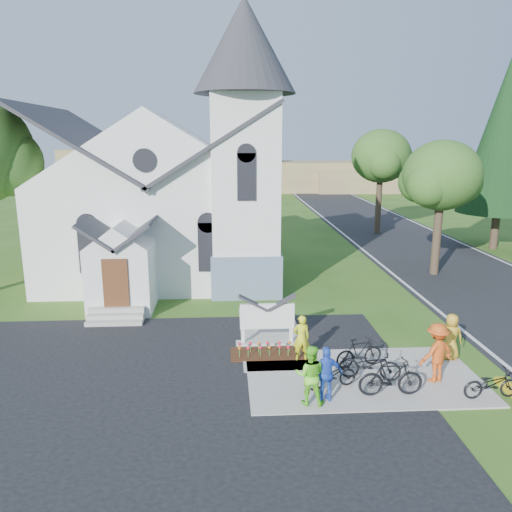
{
  "coord_description": "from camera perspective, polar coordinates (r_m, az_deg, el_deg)",
  "views": [
    {
      "loc": [
        -2.57,
        -13.2,
        7.09
      ],
      "look_at": [
        -1.48,
        5.0,
        2.79
      ],
      "focal_mm": 35.0,
      "sensor_mm": 36.0,
      "label": 1
    }
  ],
  "objects": [
    {
      "name": "ground",
      "position": [
        15.2,
        6.95,
        -14.63
      ],
      "size": [
        120.0,
        120.0,
        0.0
      ],
      "primitive_type": "plane",
      "color": "#305919",
      "rests_on": "ground"
    },
    {
      "name": "parking_lot",
      "position": [
        13.97,
        -22.55,
        -18.3
      ],
      "size": [
        20.0,
        16.0,
        0.02
      ],
      "primitive_type": "cube",
      "color": "black",
      "rests_on": "ground"
    },
    {
      "name": "road",
      "position": [
        31.68,
        20.06,
        -0.46
      ],
      "size": [
        8.0,
        90.0,
        0.02
      ],
      "primitive_type": "cube",
      "color": "black",
      "rests_on": "ground"
    },
    {
      "name": "sidewalk",
      "position": [
        15.94,
        12.09,
        -13.35
      ],
      "size": [
        7.0,
        4.0,
        0.05
      ],
      "primitive_type": "cube",
      "color": "#9C988D",
      "rests_on": "ground"
    },
    {
      "name": "church",
      "position": [
        25.91,
        -9.97,
        9.0
      ],
      "size": [
        12.35,
        12.0,
        13.0
      ],
      "color": "white",
      "rests_on": "ground"
    },
    {
      "name": "church_sign",
      "position": [
        17.54,
        1.29,
        -6.96
      ],
      "size": [
        2.2,
        0.4,
        1.7
      ],
      "color": "#9C988D",
      "rests_on": "ground"
    },
    {
      "name": "flower_bed",
      "position": [
        17.08,
        1.52,
        -11.12
      ],
      "size": [
        2.6,
        1.1,
        0.07
      ],
      "primitive_type": "cube",
      "color": "#351A0E",
      "rests_on": "ground"
    },
    {
      "name": "tree_road_near",
      "position": [
        27.59,
        20.48,
        8.54
      ],
      "size": [
        4.0,
        4.0,
        7.05
      ],
      "color": "#39291F",
      "rests_on": "ground"
    },
    {
      "name": "tree_road_mid",
      "position": [
        38.98,
        14.11,
        10.96
      ],
      "size": [
        4.4,
        4.4,
        7.8
      ],
      "color": "#39291F",
      "rests_on": "ground"
    },
    {
      "name": "conifer",
      "position": [
        35.81,
        26.63,
        12.39
      ],
      "size": [
        5.2,
        5.2,
        12.4
      ],
      "color": "#39291F",
      "rests_on": "ground"
    },
    {
      "name": "distant_hills",
      "position": [
        69.95,
        1.46,
        9.24
      ],
      "size": [
        61.0,
        10.0,
        5.6
      ],
      "color": "#8B734E",
      "rests_on": "ground"
    },
    {
      "name": "cyclist_0",
      "position": [
        16.42,
        5.2,
        -9.27
      ],
      "size": [
        0.58,
        0.41,
        1.52
      ],
      "primitive_type": "imported",
      "rotation": [
        0.0,
        0.0,
        3.22
      ],
      "color": "#CFD719",
      "rests_on": "sidewalk"
    },
    {
      "name": "bike_0",
      "position": [
        14.92,
        8.65,
        -13.29
      ],
      "size": [
        1.63,
        0.93,
        0.81
      ],
      "primitive_type": "imported",
      "rotation": [
        0.0,
        0.0,
        1.84
      ],
      "color": "black",
      "rests_on": "sidewalk"
    },
    {
      "name": "cyclist_1",
      "position": [
        13.88,
        6.19,
        -13.36
      ],
      "size": [
        0.92,
        0.77,
        1.67
      ],
      "primitive_type": "imported",
      "rotation": [
        0.0,
        0.0,
        2.95
      ],
      "color": "#70E62B",
      "rests_on": "sidewalk"
    },
    {
      "name": "bike_1",
      "position": [
        16.32,
        11.72,
        -10.73
      ],
      "size": [
        1.66,
        0.83,
        0.96
      ],
      "primitive_type": "imported",
      "rotation": [
        0.0,
        0.0,
        1.82
      ],
      "color": "black",
      "rests_on": "sidewalk"
    },
    {
      "name": "cyclist_2",
      "position": [
        14.09,
        8.05,
        -13.22
      ],
      "size": [
        0.97,
        0.51,
        1.58
      ],
      "primitive_type": "imported",
      "rotation": [
        0.0,
        0.0,
        3.29
      ],
      "color": "blue",
      "rests_on": "sidewalk"
    },
    {
      "name": "bike_2",
      "position": [
        15.59,
        12.86,
        -11.96
      ],
      "size": [
        1.94,
        1.07,
        0.97
      ],
      "primitive_type": "imported",
      "rotation": [
        0.0,
        0.0,
        1.32
      ],
      "color": "black",
      "rests_on": "sidewalk"
    },
    {
      "name": "cyclist_3",
      "position": [
        15.88,
        19.95,
        -10.32
      ],
      "size": [
        1.33,
        1.06,
        1.8
      ],
      "primitive_type": "imported",
      "rotation": [
        0.0,
        0.0,
        3.53
      ],
      "color": "#CE4E16",
      "rests_on": "sidewalk"
    },
    {
      "name": "bike_3",
      "position": [
        14.8,
        15.15,
        -13.24
      ],
      "size": [
        1.83,
        0.53,
        1.1
      ],
      "primitive_type": "imported",
      "rotation": [
        0.0,
        0.0,
        1.58
      ],
      "color": "black",
      "rests_on": "sidewalk"
    },
    {
      "name": "cyclist_4",
      "position": [
        17.59,
        21.38,
        -8.57
      ],
      "size": [
        0.82,
        0.61,
        1.54
      ],
      "primitive_type": "imported",
      "rotation": [
        0.0,
        0.0,
        2.97
      ],
      "color": "gold",
      "rests_on": "sidewalk"
    },
    {
      "name": "bike_4",
      "position": [
        15.67,
        25.33,
        -13.07
      ],
      "size": [
        1.63,
        0.63,
        0.85
      ],
      "primitive_type": "imported",
      "rotation": [
        0.0,
        0.0,
        1.61
      ],
      "color": "black",
      "rests_on": "sidewalk"
    }
  ]
}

